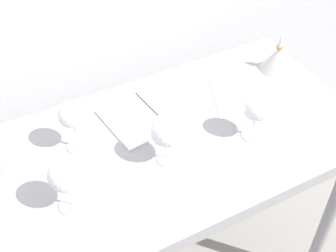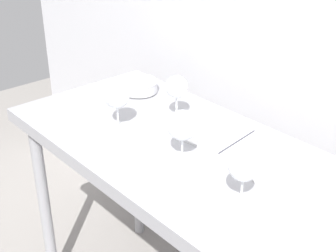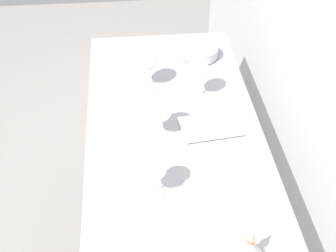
{
  "view_description": "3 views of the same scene",
  "coord_description": "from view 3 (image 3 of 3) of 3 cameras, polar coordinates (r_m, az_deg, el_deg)",
  "views": [
    {
      "loc": [
        -0.41,
        -0.91,
        1.96
      ],
      "look_at": [
        0.07,
        -0.01,
        0.98
      ],
      "focal_mm": 50.72,
      "sensor_mm": 36.0,
      "label": 1
    },
    {
      "loc": [
        1.0,
        -0.98,
        1.7
      ],
      "look_at": [
        -0.06,
        -0.04,
        0.97
      ],
      "focal_mm": 50.99,
      "sensor_mm": 36.0,
      "label": 2
    },
    {
      "loc": [
        1.35,
        -0.16,
        2.05
      ],
      "look_at": [
        0.06,
        -0.03,
        0.96
      ],
      "focal_mm": 50.9,
      "sensor_mm": 36.0,
      "label": 3
    }
  ],
  "objects": [
    {
      "name": "tasting_bowl",
      "position": [
        2.17,
        3.91,
        8.87
      ],
      "size": [
        0.16,
        0.16,
        0.06
      ],
      "color": "#4C4C4C",
      "rests_on": "steel_counter"
    },
    {
      "name": "open_notebook",
      "position": [
        1.73,
        5.81,
        -1.78
      ],
      "size": [
        0.34,
        0.25,
        0.01
      ],
      "rotation": [
        0.0,
        0.0,
        0.12
      ],
      "color": "white",
      "rests_on": "steel_counter"
    },
    {
      "name": "tasting_sheet_upper",
      "position": [
        1.52,
        5.81,
        -9.4
      ],
      "size": [
        0.24,
        0.28,
        0.0
      ],
      "primitive_type": "cube",
      "rotation": [
        0.0,
        0.0,
        -0.39
      ],
      "color": "white",
      "rests_on": "steel_counter"
    },
    {
      "name": "wine_glass_far_left",
      "position": [
        1.86,
        3.63,
        6.66
      ],
      "size": [
        0.08,
        0.08,
        0.18
      ],
      "color": "white",
      "rests_on": "steel_counter"
    },
    {
      "name": "back_wall",
      "position": [
        1.67,
        18.33,
        11.37
      ],
      "size": [
        3.8,
        0.04,
        2.6
      ],
      "primitive_type": "cube",
      "color": "silver",
      "rests_on": "ground_plane"
    },
    {
      "name": "steel_counter",
      "position": [
        1.85,
        0.69,
        -2.71
      ],
      "size": [
        1.4,
        0.65,
        0.9
      ],
      "color": "#95959A",
      "rests_on": "ground_plane"
    },
    {
      "name": "decanter_funnel",
      "position": [
        1.37,
        9.66,
        -14.58
      ],
      "size": [
        0.12,
        0.12,
        0.14
      ],
      "color": "#B8B8B8",
      "rests_on": "steel_counter"
    },
    {
      "name": "wine_glass_near_right",
      "position": [
        1.46,
        -1.79,
        -5.12
      ],
      "size": [
        0.09,
        0.09,
        0.16
      ],
      "color": "white",
      "rests_on": "steel_counter"
    },
    {
      "name": "wine_glass_near_left",
      "position": [
        1.92,
        -2.81,
        7.74
      ],
      "size": [
        0.09,
        0.09,
        0.18
      ],
      "color": "white",
      "rests_on": "steel_counter"
    },
    {
      "name": "wine_glass_near_center",
      "position": [
        1.67,
        -1.19,
        1.92
      ],
      "size": [
        0.1,
        0.1,
        0.17
      ],
      "color": "white",
      "rests_on": "steel_counter"
    }
  ]
}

